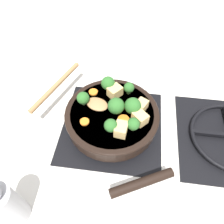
% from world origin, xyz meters
% --- Properties ---
extents(ground_plane, '(2.40, 2.40, 0.00)m').
position_xyz_m(ground_plane, '(0.00, 0.00, 0.00)').
color(ground_plane, white).
extents(front_burner_grate, '(0.31, 0.31, 0.03)m').
position_xyz_m(front_burner_grate, '(0.00, 0.00, 0.01)').
color(front_burner_grate, black).
rests_on(front_burner_grate, ground_plane).
extents(skillet_pan, '(0.38, 0.31, 0.05)m').
position_xyz_m(skillet_pan, '(0.00, 0.00, 0.05)').
color(skillet_pan, black).
rests_on(skillet_pan, front_burner_grate).
extents(wooden_spoon, '(0.23, 0.23, 0.02)m').
position_xyz_m(wooden_spoon, '(-0.05, -0.13, 0.08)').
color(wooden_spoon, '#A87A4C').
rests_on(wooden_spoon, skillet_pan).
extents(tofu_cube_center_large, '(0.05, 0.05, 0.03)m').
position_xyz_m(tofu_cube_center_large, '(0.02, 0.08, 0.09)').
color(tofu_cube_center_large, '#DBB770').
rests_on(tofu_cube_center_large, skillet_pan).
extents(tofu_cube_near_handle, '(0.05, 0.05, 0.03)m').
position_xyz_m(tofu_cube_near_handle, '(-0.07, -0.00, 0.09)').
color(tofu_cube_near_handle, '#DBB770').
rests_on(tofu_cube_near_handle, skillet_pan).
extents(tofu_cube_east_chunk, '(0.05, 0.04, 0.03)m').
position_xyz_m(tofu_cube_east_chunk, '(-0.02, 0.08, 0.09)').
color(tofu_cube_east_chunk, '#DBB770').
rests_on(tofu_cube_east_chunk, skillet_pan).
extents(tofu_cube_west_chunk, '(0.04, 0.04, 0.03)m').
position_xyz_m(tofu_cube_west_chunk, '(0.07, 0.03, 0.09)').
color(tofu_cube_west_chunk, '#DBB770').
rests_on(tofu_cube_west_chunk, skillet_pan).
extents(broccoli_floret_near_spoon, '(0.05, 0.05, 0.05)m').
position_xyz_m(broccoli_floret_near_spoon, '(-0.00, 0.01, 0.11)').
color(broccoli_floret_near_spoon, '#709956').
rests_on(broccoli_floret_near_spoon, skillet_pan).
extents(broccoli_floret_center_top, '(0.04, 0.04, 0.04)m').
position_xyz_m(broccoli_floret_center_top, '(0.06, 0.01, 0.10)').
color(broccoli_floret_center_top, '#709956').
rests_on(broccoli_floret_center_top, skillet_pan).
extents(broccoli_floret_east_rim, '(0.04, 0.04, 0.04)m').
position_xyz_m(broccoli_floret_east_rim, '(0.05, 0.06, 0.10)').
color(broccoli_floret_east_rim, '#709956').
rests_on(broccoli_floret_east_rim, skillet_pan).
extents(broccoli_floret_west_rim, '(0.03, 0.03, 0.04)m').
position_xyz_m(broccoli_floret_west_rim, '(-0.08, 0.04, 0.10)').
color(broccoli_floret_west_rim, '#709956').
rests_on(broccoli_floret_west_rim, skillet_pan).
extents(broccoli_floret_north_edge, '(0.04, 0.04, 0.04)m').
position_xyz_m(broccoli_floret_north_edge, '(-0.02, -0.09, 0.10)').
color(broccoli_floret_north_edge, '#709956').
rests_on(broccoli_floret_north_edge, skillet_pan).
extents(broccoli_floret_south_cluster, '(0.05, 0.05, 0.05)m').
position_xyz_m(broccoli_floret_south_cluster, '(-0.01, 0.06, 0.11)').
color(broccoli_floret_south_cluster, '#709956').
rests_on(broccoli_floret_south_cluster, skillet_pan).
extents(broccoli_floret_mid_floret, '(0.04, 0.04, 0.05)m').
position_xyz_m(broccoli_floret_mid_floret, '(-0.09, -0.02, 0.10)').
color(broccoli_floret_mid_floret, '#709956').
rests_on(broccoli_floret_mid_floret, skillet_pan).
extents(carrot_slice_orange_thin, '(0.03, 0.03, 0.01)m').
position_xyz_m(carrot_slice_orange_thin, '(0.02, 0.04, 0.08)').
color(carrot_slice_orange_thin, orange).
rests_on(carrot_slice_orange_thin, skillet_pan).
extents(carrot_slice_near_center, '(0.03, 0.03, 0.01)m').
position_xyz_m(carrot_slice_near_center, '(-0.07, -0.07, 0.08)').
color(carrot_slice_near_center, orange).
rests_on(carrot_slice_near_center, skillet_pan).
extents(carrot_slice_edge_slice, '(0.03, 0.03, 0.01)m').
position_xyz_m(carrot_slice_edge_slice, '(0.05, -0.07, 0.08)').
color(carrot_slice_edge_slice, orange).
rests_on(carrot_slice_edge_slice, skillet_pan).
extents(carrot_slice_under_broccoli, '(0.02, 0.02, 0.01)m').
position_xyz_m(carrot_slice_under_broccoli, '(-0.02, 0.03, 0.08)').
color(carrot_slice_under_broccoli, orange).
rests_on(carrot_slice_under_broccoli, skillet_pan).
extents(pepper_mill, '(0.06, 0.06, 0.18)m').
position_xyz_m(pepper_mill, '(0.29, -0.19, 0.08)').
color(pepper_mill, '#B2B2B7').
rests_on(pepper_mill, ground_plane).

